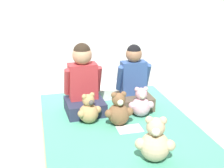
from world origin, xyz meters
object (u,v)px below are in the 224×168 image
object	(u,v)px
teddy_bear_held_by_right_child	(141,104)
teddy_bear_at_foot_of_bed	(155,142)
bed	(120,149)
teddy_bear_held_by_left_child	(89,110)
pillow_at_headboard	(102,91)
child_on_right	(134,83)
teddy_bear_between_children	(119,111)
child_on_left	(83,84)
sign_card	(130,129)

from	to	relation	value
teddy_bear_held_by_right_child	teddy_bear_at_foot_of_bed	distance (m)	0.73
bed	teddy_bear_at_foot_of_bed	distance (m)	0.67
teddy_bear_held_by_left_child	pillow_at_headboard	distance (m)	0.66
bed	teddy_bear_at_foot_of_bed	bearing A→B (deg)	-80.64
bed	child_on_right	distance (m)	0.65
teddy_bear_held_by_right_child	pillow_at_headboard	size ratio (longest dim) A/B	0.52
bed	teddy_bear_held_by_right_child	xyz separation A→B (m)	(0.24, 0.17, 0.34)
teddy_bear_between_children	teddy_bear_held_by_left_child	bearing A→B (deg)	157.62
child_on_left	teddy_bear_held_by_right_child	xyz separation A→B (m)	(0.49, -0.23, -0.15)
teddy_bear_held_by_left_child	teddy_bear_between_children	xyz separation A→B (m)	(0.24, -0.10, 0.01)
child_on_right	sign_card	bearing A→B (deg)	-112.05
child_on_right	teddy_bear_held_by_right_child	size ratio (longest dim) A/B	2.19
teddy_bear_at_foot_of_bed	sign_card	size ratio (longest dim) A/B	1.58
child_on_right	teddy_bear_at_foot_of_bed	distance (m)	0.96
bed	sign_card	xyz separation A→B (m)	(0.06, -0.07, 0.23)
bed	teddy_bear_held_by_left_child	bearing A→B (deg)	150.28
child_on_left	child_on_right	bearing A→B (deg)	-3.59
teddy_bear_held_by_right_child	pillow_at_headboard	bearing A→B (deg)	118.22
teddy_bear_held_by_right_child	child_on_right	bearing A→B (deg)	96.21
teddy_bear_at_foot_of_bed	sign_card	world-z (taller)	teddy_bear_at_foot_of_bed
teddy_bear_held_by_left_child	teddy_bear_held_by_right_child	bearing A→B (deg)	-17.57
teddy_bear_between_children	sign_card	size ratio (longest dim) A/B	1.43
teddy_bear_held_by_left_child	teddy_bear_at_foot_of_bed	bearing A→B (deg)	-84.01
pillow_at_headboard	sign_card	xyz separation A→B (m)	(0.06, -0.82, -0.05)
teddy_bear_held_by_right_child	sign_card	world-z (taller)	teddy_bear_held_by_right_child
child_on_left	teddy_bear_between_children	world-z (taller)	child_on_left
bed	pillow_at_headboard	bearing A→B (deg)	90.00
teddy_bear_at_foot_of_bed	sign_card	bearing A→B (deg)	113.71
child_on_left	pillow_at_headboard	bearing A→B (deg)	51.60
sign_card	teddy_bear_held_by_left_child	bearing A→B (deg)	145.70
bed	teddy_bear_at_foot_of_bed	xyz separation A→B (m)	(0.09, -0.55, 0.37)
teddy_bear_between_children	child_on_left	bearing A→B (deg)	125.00
teddy_bear_at_foot_of_bed	teddy_bear_held_by_left_child	bearing A→B (deg)	136.07
teddy_bear_held_by_right_child	teddy_bear_at_foot_of_bed	world-z (taller)	teddy_bear_at_foot_of_bed
bed	pillow_at_headboard	distance (m)	0.80
bed	teddy_bear_held_by_right_child	bearing A→B (deg)	34.94
teddy_bear_held_by_left_child	sign_card	bearing A→B (deg)	-54.46
teddy_bear_between_children	pillow_at_headboard	xyz separation A→B (m)	(0.01, 0.71, -0.07)
teddy_bear_held_by_right_child	teddy_bear_between_children	bearing A→B (deg)	-147.15
teddy_bear_between_children	pillow_at_headboard	size ratio (longest dim) A/B	0.56
child_on_left	sign_card	distance (m)	0.62
pillow_at_headboard	bed	bearing A→B (deg)	-90.00
child_on_left	teddy_bear_between_children	xyz separation A→B (m)	(0.25, -0.35, -0.14)
bed	teddy_bear_between_children	bearing A→B (deg)	99.85
child_on_right	teddy_bear_held_by_left_child	size ratio (longest dim) A/B	2.26
child_on_left	pillow_at_headboard	distance (m)	0.49
sign_card	pillow_at_headboard	bearing A→B (deg)	94.13
bed	child_on_right	size ratio (longest dim) A/B	3.01
sign_card	child_on_right	bearing A→B (deg)	68.79
teddy_bear_held_by_left_child	child_on_left	bearing A→B (deg)	70.38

